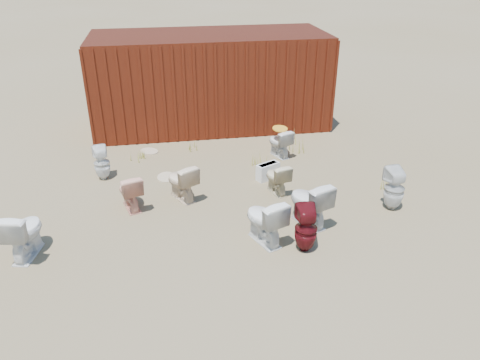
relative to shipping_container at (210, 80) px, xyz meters
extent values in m
plane|color=brown|center=(0.00, -5.20, -1.20)|extent=(100.00, 100.00, 0.00)
cube|color=#4C160C|center=(0.00, 0.00, 0.00)|extent=(6.00, 2.40, 2.40)
imported|color=white|center=(-3.60, -5.54, -0.78)|extent=(0.63, 0.89, 0.83)
imported|color=#E79F85|center=(-2.02, -4.32, -0.85)|extent=(0.57, 0.78, 0.71)
imported|color=white|center=(0.19, -5.82, -0.79)|extent=(0.73, 0.92, 0.83)
imported|color=#570F13|center=(0.79, -6.17, -0.80)|extent=(0.39, 0.40, 0.80)
imported|color=silver|center=(1.07, -5.42, -0.77)|extent=(0.75, 0.95, 0.86)
imported|color=white|center=(-2.64, -2.98, -0.84)|extent=(0.39, 0.40, 0.72)
imported|color=beige|center=(-1.06, -4.13, -0.83)|extent=(0.71, 0.84, 0.75)
imported|color=beige|center=(0.81, -4.19, -0.88)|extent=(0.50, 0.70, 0.64)
imported|color=silver|center=(1.29, -2.47, -0.87)|extent=(0.58, 0.74, 0.67)
imported|color=silver|center=(2.78, -5.17, -0.79)|extent=(0.39, 0.40, 0.82)
ellipsoid|color=gold|center=(1.29, -2.47, -0.52)|extent=(0.34, 0.42, 0.02)
cube|color=white|center=(0.77, -3.58, -1.02)|extent=(0.54, 0.40, 0.35)
ellipsoid|color=#C6B490|center=(-1.34, -3.16, -1.19)|extent=(0.39, 0.50, 0.02)
ellipsoid|color=#C4AE8E|center=(-1.69, -1.70, -1.19)|extent=(0.58, 0.59, 0.02)
cone|color=#9B963E|center=(-1.95, -2.13, -1.07)|extent=(0.36, 0.36, 0.26)
cone|color=#9B963E|center=(0.72, -2.86, -1.07)|extent=(0.32, 0.32, 0.26)
cone|color=#9B963E|center=(1.78, -2.26, -1.04)|extent=(0.36, 0.36, 0.33)
cone|color=#9B963E|center=(-0.68, -1.76, -1.08)|extent=(0.30, 0.30, 0.23)
cone|color=#9B963E|center=(1.77, -1.70, -1.07)|extent=(0.34, 0.34, 0.26)
cone|color=#9B963E|center=(3.05, -4.43, -1.07)|extent=(0.28, 0.28, 0.25)
camera|label=1|loc=(-1.31, -12.15, 3.26)|focal=35.00mm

